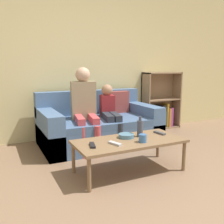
# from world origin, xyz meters

# --- Properties ---
(ground_plane) EXTENTS (22.00, 22.00, 0.00)m
(ground_plane) POSITION_xyz_m (0.00, 0.00, 0.00)
(ground_plane) COLOR #84664C
(wall_back) EXTENTS (12.00, 0.06, 2.60)m
(wall_back) POSITION_xyz_m (0.00, 2.44, 1.30)
(wall_back) COLOR beige
(wall_back) RESTS_ON ground_plane
(couch) EXTENTS (1.76, 1.00, 0.80)m
(couch) POSITION_xyz_m (0.12, 1.86, 0.27)
(couch) COLOR #4C6B93
(couch) RESTS_ON ground_plane
(bookshelf) EXTENTS (0.75, 0.28, 1.08)m
(bookshelf) POSITION_xyz_m (1.59, 2.29, 0.40)
(bookshelf) COLOR #8E7051
(bookshelf) RESTS_ON ground_plane
(coffee_table) EXTENTS (1.24, 0.58, 0.37)m
(coffee_table) POSITION_xyz_m (0.01, 0.72, 0.34)
(coffee_table) COLOR brown
(coffee_table) RESTS_ON ground_plane
(person_adult) EXTENTS (0.44, 0.72, 1.18)m
(person_adult) POSITION_xyz_m (-0.14, 1.77, 0.67)
(person_adult) COLOR #C6474C
(person_adult) RESTS_ON ground_plane
(person_child) EXTENTS (0.34, 0.70, 0.92)m
(person_child) POSITION_xyz_m (0.24, 1.70, 0.52)
(person_child) COLOR #282D38
(person_child) RESTS_ON ground_plane
(cup_near) EXTENTS (0.09, 0.09, 0.09)m
(cup_near) POSITION_xyz_m (0.10, 0.58, 0.42)
(cup_near) COLOR #3D70B2
(cup_near) RESTS_ON coffee_table
(tv_remote_0) EXTENTS (0.10, 0.18, 0.02)m
(tv_remote_0) POSITION_xyz_m (-0.21, 0.64, 0.38)
(tv_remote_0) COLOR #B7B7BC
(tv_remote_0) RESTS_ON coffee_table
(tv_remote_1) EXTENTS (0.07, 0.17, 0.02)m
(tv_remote_1) POSITION_xyz_m (0.48, 0.78, 0.38)
(tv_remote_1) COLOR #47474C
(tv_remote_1) RESTS_ON coffee_table
(tv_remote_2) EXTENTS (0.09, 0.18, 0.02)m
(tv_remote_2) POSITION_xyz_m (-0.44, 0.69, 0.38)
(tv_remote_2) COLOR black
(tv_remote_2) RESTS_ON coffee_table
(snack_bowl) EXTENTS (0.18, 0.18, 0.05)m
(snack_bowl) POSITION_xyz_m (0.03, 0.81, 0.40)
(snack_bowl) COLOR teal
(snack_bowl) RESTS_ON coffee_table
(bottle) EXTENTS (0.07, 0.07, 0.24)m
(bottle) POSITION_xyz_m (0.19, 0.79, 0.47)
(bottle) COLOR #424756
(bottle) RESTS_ON coffee_table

